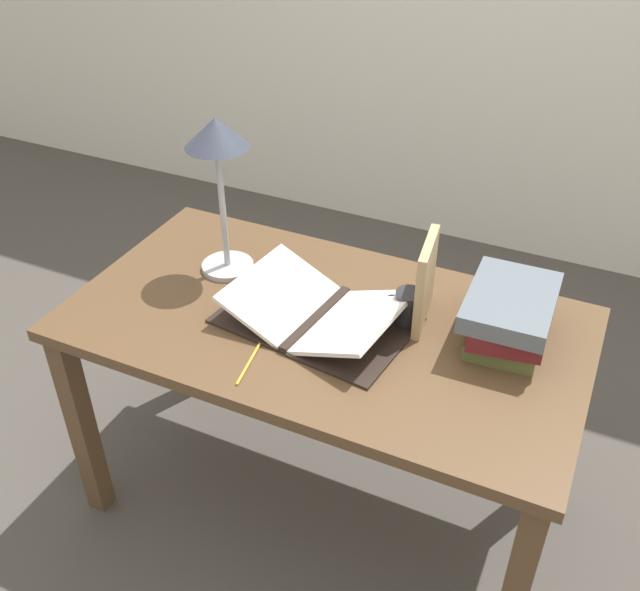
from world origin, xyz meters
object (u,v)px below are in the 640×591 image
at_px(book_stack_tall, 508,315).
at_px(reading_lamp, 218,154).
at_px(pencil, 249,363).
at_px(open_book, 316,313).
at_px(book_standing_upright, 425,282).
at_px(coffee_mug, 408,307).

relative_size(book_stack_tall, reading_lamp, 0.65).
relative_size(reading_lamp, pencil, 2.82).
height_order(open_book, reading_lamp, reading_lamp).
bearing_deg(book_standing_upright, reading_lamp, 172.64).
height_order(book_stack_tall, book_standing_upright, book_standing_upright).
xyz_separation_m(book_standing_upright, coffee_mug, (-0.03, -0.03, -0.07)).
relative_size(book_standing_upright, reading_lamp, 0.52).
bearing_deg(reading_lamp, coffee_mug, -2.39).
height_order(open_book, book_stack_tall, book_stack_tall).
relative_size(open_book, coffee_mug, 4.99).
relative_size(reading_lamp, coffee_mug, 4.37).
xyz_separation_m(open_book, reading_lamp, (-0.35, 0.12, 0.34)).
relative_size(book_stack_tall, book_standing_upright, 1.26).
xyz_separation_m(book_stack_tall, reading_lamp, (-0.82, -0.02, 0.29)).
distance_m(book_stack_tall, pencil, 0.67).
bearing_deg(pencil, reading_lamp, 127.75).
bearing_deg(coffee_mug, book_standing_upright, 40.61).
distance_m(reading_lamp, coffee_mug, 0.65).
relative_size(open_book, book_standing_upright, 2.21).
bearing_deg(pencil, open_book, 71.07).
height_order(book_standing_upright, reading_lamp, reading_lamp).
xyz_separation_m(open_book, coffee_mug, (0.22, 0.10, 0.02)).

